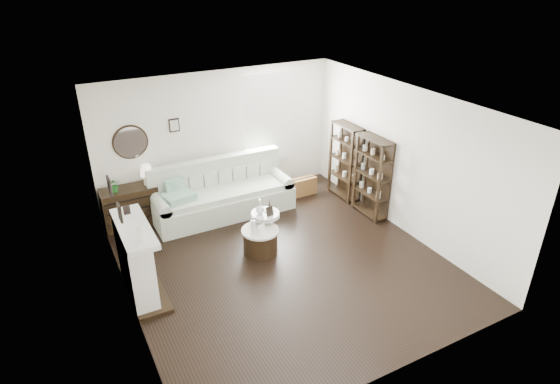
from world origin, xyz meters
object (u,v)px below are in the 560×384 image
sofa (222,196)px  drum_table (260,241)px  dresser (133,206)px  pedestal_table (265,215)px

sofa → drum_table: (0.05, -1.66, -0.13)m
dresser → sofa: bearing=-13.0°
sofa → dresser: 1.70m
drum_table → pedestal_table: bearing=47.0°
drum_table → pedestal_table: (0.21, 0.23, 0.33)m
dresser → drum_table: bearing=-50.2°
drum_table → sofa: bearing=91.6°
sofa → dresser: sofa is taller
dresser → pedestal_table: bearing=-43.5°
sofa → dresser: bearing=167.0°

